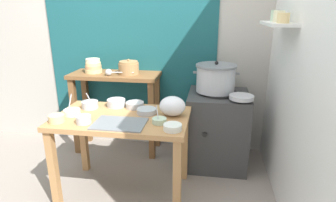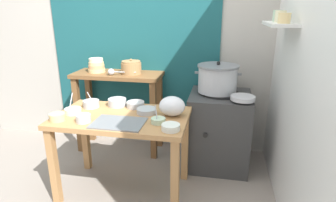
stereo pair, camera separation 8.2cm
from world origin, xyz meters
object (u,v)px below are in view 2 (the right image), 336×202
(prep_bowl_2, at_px, (83,118))
(prep_bowl_7, at_px, (117,102))
(bowl_stack_enamel, at_px, (96,66))
(prep_bowl_6, at_px, (73,111))
(ladle, at_px, (112,72))
(prep_bowl_8, at_px, (158,120))
(serving_tray, at_px, (119,123))
(prep_bowl_5, at_px, (146,111))
(prep_bowl_0, at_px, (91,103))
(prep_bowl_3, at_px, (171,127))
(plastic_bag, at_px, (172,106))
(prep_table, at_px, (122,128))
(steamer_pot, at_px, (218,78))
(wide_pan, at_px, (243,98))
(clay_pot, at_px, (131,67))
(prep_bowl_4, at_px, (57,117))
(back_shelf_table, at_px, (119,93))
(stove_block, at_px, (219,130))
(prep_bowl_1, at_px, (135,104))

(prep_bowl_2, xyz_separation_m, prep_bowl_7, (0.12, 0.42, 0.00))
(bowl_stack_enamel, height_order, prep_bowl_6, bowl_stack_enamel)
(bowl_stack_enamel, xyz_separation_m, ladle, (0.23, -0.11, -0.03))
(prep_bowl_7, relative_size, prep_bowl_8, 1.17)
(serving_tray, xyz_separation_m, prep_bowl_5, (0.15, 0.26, 0.02))
(prep_bowl_0, bearing_deg, prep_bowl_3, -24.55)
(plastic_bag, distance_m, prep_bowl_2, 0.71)
(prep_table, distance_m, steamer_pot, 1.05)
(prep_bowl_8, bearing_deg, ladle, 131.07)
(prep_table, distance_m, wide_pan, 1.10)
(clay_pot, relative_size, prep_bowl_2, 1.86)
(plastic_bag, distance_m, prep_bowl_4, 0.92)
(prep_bowl_8, bearing_deg, clay_pot, 119.43)
(prep_bowl_3, bearing_deg, back_shelf_table, 128.11)
(stove_block, height_order, ladle, ladle)
(plastic_bag, relative_size, prep_bowl_1, 1.35)
(wide_pan, height_order, prep_bowl_8, prep_bowl_8)
(wide_pan, xyz_separation_m, prep_bowl_6, (-1.42, -0.46, -0.05))
(bowl_stack_enamel, height_order, prep_bowl_4, bowl_stack_enamel)
(steamer_pot, bearing_deg, bowl_stack_enamel, 174.99)
(prep_bowl_2, relative_size, prep_bowl_5, 0.69)
(serving_tray, distance_m, prep_bowl_4, 0.50)
(wide_pan, xyz_separation_m, prep_bowl_5, (-0.81, -0.34, -0.05))
(clay_pot, relative_size, plastic_bag, 1.00)
(prep_table, xyz_separation_m, prep_bowl_5, (0.19, 0.09, 0.13))
(prep_bowl_4, bearing_deg, prep_table, 23.62)
(serving_tray, height_order, wide_pan, wide_pan)
(prep_table, xyz_separation_m, bowl_stack_enamel, (-0.55, 0.76, 0.36))
(serving_tray, bearing_deg, prep_bowl_7, 111.76)
(prep_table, height_order, clay_pot, clay_pot)
(back_shelf_table, height_order, prep_bowl_4, back_shelf_table)
(prep_bowl_1, bearing_deg, prep_bowl_6, -152.08)
(ladle, bearing_deg, prep_bowl_6, -97.71)
(wide_pan, bearing_deg, prep_table, -156.75)
(wide_pan, height_order, prep_bowl_5, wide_pan)
(wide_pan, height_order, prep_bowl_1, wide_pan)
(wide_pan, relative_size, prep_bowl_5, 1.32)
(back_shelf_table, distance_m, prep_bowl_6, 0.81)
(prep_bowl_1, bearing_deg, ladle, 130.95)
(prep_bowl_1, distance_m, prep_bowl_5, 0.18)
(prep_bowl_0, bearing_deg, prep_bowl_2, -74.35)
(clay_pot, height_order, wide_pan, clay_pot)
(serving_tray, relative_size, prep_bowl_6, 2.32)
(ladle, distance_m, prep_bowl_8, 1.03)
(prep_bowl_0, height_order, prep_bowl_7, prep_bowl_0)
(prep_table, xyz_separation_m, prep_bowl_1, (0.05, 0.22, 0.14))
(bowl_stack_enamel, bearing_deg, prep_bowl_8, -44.49)
(serving_tray, bearing_deg, plastic_bag, 33.38)
(plastic_bag, relative_size, prep_bowl_6, 1.25)
(stove_block, relative_size, serving_tray, 1.95)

